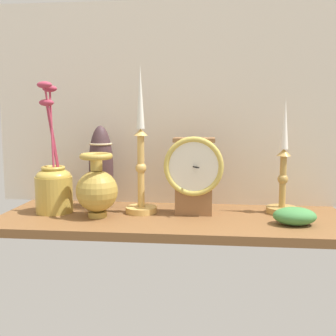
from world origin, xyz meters
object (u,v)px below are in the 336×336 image
Objects in this scene: mantel_clock at (194,173)px; brass_vase_jar at (54,184)px; tall_ceramic_vase at (101,166)px; brass_vase_bulbous at (97,188)px; candlestick_tall_center at (283,179)px; candlestick_tall_left at (141,165)px.

brass_vase_jar reaches higher than mantel_clock.
tall_ceramic_vase is (12.42, 7.93, 4.55)cm from brass_vase_jar.
mantel_clock reaches higher than brass_vase_bulbous.
candlestick_tall_center is (26.08, 4.44, -1.84)cm from mantel_clock.
candlestick_tall_center is at bearing -1.92° from tall_ceramic_vase.
brass_vase_bulbous is at bearing -167.63° from mantel_clock.
brass_vase_jar reaches higher than brass_vase_bulbous.
brass_vase_jar is at bearing -175.42° from candlestick_tall_left.
brass_vase_bulbous is 13.31cm from tall_ceramic_vase.
candlestick_tall_center is 68.12cm from brass_vase_jar.
candlestick_tall_center reaches higher than tall_ceramic_vase.
tall_ceramic_vase is at bearing 32.57° from brass_vase_jar.
candlestick_tall_left is 14.59cm from brass_vase_bulbous.
brass_vase_bulbous is 0.71× the size of tall_ceramic_vase.
candlestick_tall_center is 54.36cm from brass_vase_bulbous.
brass_vase_bulbous is at bearing -80.33° from tall_ceramic_vase.
mantel_clock is 0.68× the size of candlestick_tall_center.
candlestick_tall_center is 55.51cm from tall_ceramic_vase.
mantel_clock is 0.53× the size of candlestick_tall_left.
mantel_clock is 0.89× the size of tall_ceramic_vase.
mantel_clock is 28.15cm from brass_vase_bulbous.
mantel_clock is at bearing -170.33° from candlestick_tall_center.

